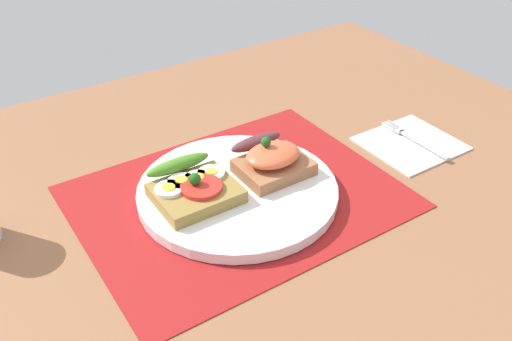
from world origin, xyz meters
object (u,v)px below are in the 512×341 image
object	(u,v)px
sandwich_egg_tomato	(193,187)
napkin	(411,143)
sandwich_salmon	(271,159)
fork	(413,138)
plate	(238,191)

from	to	relation	value
sandwich_egg_tomato	napkin	distance (cm)	36.41
sandwich_salmon	fork	distance (cm)	25.33
sandwich_egg_tomato	napkin	size ratio (longest dim) A/B	0.75
plate	sandwich_egg_tomato	world-z (taller)	sandwich_egg_tomato
sandwich_egg_tomato	sandwich_salmon	size ratio (longest dim) A/B	1.08
fork	plate	bearing A→B (deg)	174.59
sandwich_egg_tomato	fork	size ratio (longest dim) A/B	0.79
sandwich_egg_tomato	napkin	xyz separation A→B (cm)	(35.98, -4.71, -2.92)
plate	sandwich_salmon	distance (cm)	6.53
plate	sandwich_salmon	world-z (taller)	sandwich_salmon
sandwich_egg_tomato	fork	bearing A→B (deg)	-6.79
plate	sandwich_egg_tomato	xyz separation A→B (cm)	(-5.93, 1.46, 2.16)
plate	sandwich_salmon	size ratio (longest dim) A/B	2.80
napkin	fork	world-z (taller)	fork
sandwich_salmon	sandwich_egg_tomato	bearing A→B (deg)	175.65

